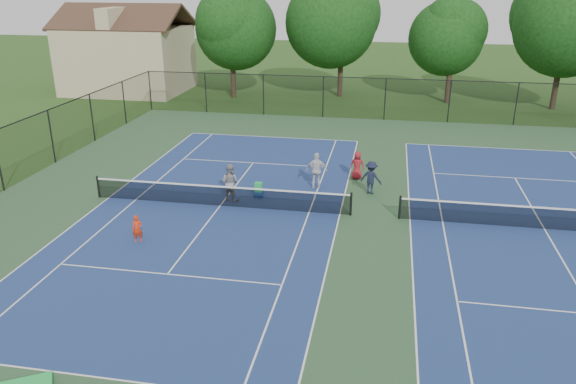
% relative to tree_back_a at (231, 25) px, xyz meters
% --- Properties ---
extents(ground, '(140.00, 140.00, 0.00)m').
position_rel_tree_back_a_xyz_m(ground, '(13.00, -24.00, -6.04)').
color(ground, '#234716').
rests_on(ground, ground).
extents(court_pad, '(36.00, 36.00, 0.01)m').
position_rel_tree_back_a_xyz_m(court_pad, '(13.00, -24.00, -6.03)').
color(court_pad, '#2C4E2C').
rests_on(court_pad, ground).
extents(tennis_court_left, '(12.00, 23.83, 1.07)m').
position_rel_tree_back_a_xyz_m(tennis_court_left, '(6.00, -24.00, -5.94)').
color(tennis_court_left, navy).
rests_on(tennis_court_left, ground).
extents(tennis_court_right, '(12.00, 23.83, 1.07)m').
position_rel_tree_back_a_xyz_m(tennis_court_right, '(20.00, -24.00, -5.94)').
color(tennis_court_right, navy).
rests_on(tennis_court_right, ground).
extents(perimeter_fence, '(36.08, 36.08, 3.02)m').
position_rel_tree_back_a_xyz_m(perimeter_fence, '(13.00, -24.00, -4.44)').
color(perimeter_fence, black).
rests_on(perimeter_fence, ground).
extents(tree_back_a, '(6.80, 6.80, 9.15)m').
position_rel_tree_back_a_xyz_m(tree_back_a, '(0.00, 0.00, 0.00)').
color(tree_back_a, '#2D2116').
rests_on(tree_back_a, ground).
extents(tree_back_b, '(7.60, 7.60, 10.03)m').
position_rel_tree_back_a_xyz_m(tree_back_b, '(9.00, 2.00, 0.56)').
color(tree_back_b, '#2D2116').
rests_on(tree_back_b, ground).
extents(tree_back_c, '(6.00, 6.00, 8.40)m').
position_rel_tree_back_a_xyz_m(tree_back_c, '(18.00, 1.00, -0.56)').
color(tree_back_c, '#2D2116').
rests_on(tree_back_c, ground).
extents(tree_back_d, '(7.80, 7.80, 10.37)m').
position_rel_tree_back_a_xyz_m(tree_back_d, '(26.00, 0.00, 0.79)').
color(tree_back_d, '#2D2116').
rests_on(tree_back_d, ground).
extents(clapboard_house, '(10.80, 8.10, 7.65)m').
position_rel_tree_back_a_xyz_m(clapboard_house, '(-10.00, 1.00, -2.95)').
color(clapboard_house, tan).
rests_on(clapboard_house, ground).
extents(child_player, '(0.48, 0.41, 1.11)m').
position_rel_tree_back_a_xyz_m(child_player, '(3.89, -28.12, -5.48)').
color(child_player, red).
rests_on(child_player, ground).
extents(instructor, '(1.01, 0.88, 1.78)m').
position_rel_tree_back_a_xyz_m(instructor, '(6.28, -23.20, -5.15)').
color(instructor, gray).
rests_on(instructor, ground).
extents(bystander_a, '(1.09, 0.51, 1.81)m').
position_rel_tree_back_a_xyz_m(bystander_a, '(10.02, -20.85, -5.13)').
color(bystander_a, silver).
rests_on(bystander_a, ground).
extents(bystander_b, '(1.18, 0.88, 1.62)m').
position_rel_tree_back_a_xyz_m(bystander_b, '(12.68, -21.17, -5.23)').
color(bystander_b, '#171D33').
rests_on(bystander_b, ground).
extents(bystander_c, '(0.75, 0.52, 1.47)m').
position_rel_tree_back_a_xyz_m(bystander_c, '(11.90, -19.17, -5.31)').
color(bystander_c, maroon).
rests_on(bystander_c, ground).
extents(ball_crate, '(0.42, 0.35, 0.32)m').
position_rel_tree_back_a_xyz_m(ball_crate, '(7.51, -22.67, -5.88)').
color(ball_crate, navy).
rests_on(ball_crate, ground).
extents(ball_hopper, '(0.34, 0.28, 0.44)m').
position_rel_tree_back_a_xyz_m(ball_hopper, '(7.51, -22.67, -5.50)').
color(ball_hopper, green).
rests_on(ball_hopper, ball_crate).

